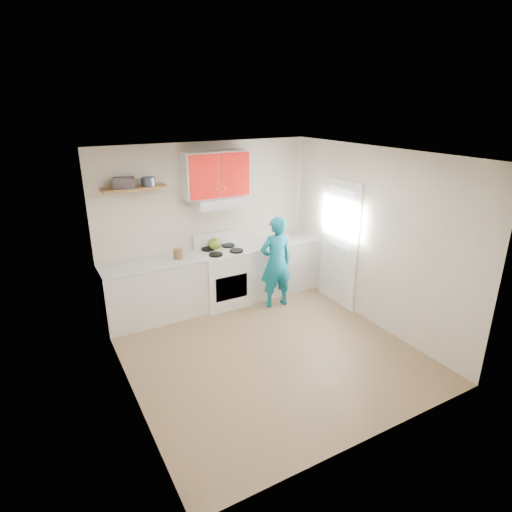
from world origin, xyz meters
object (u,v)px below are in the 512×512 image
tin (148,182)px  kettle (215,244)px  person (276,262)px  crock (178,254)px  stove (223,277)px

tin → kettle: size_ratio=0.95×
kettle → person: bearing=-45.4°
tin → crock: size_ratio=1.20×
stove → crock: (-0.73, 0.00, 0.53)m
crock → kettle: bearing=10.3°
tin → kettle: 1.47m
crock → tin: bearing=157.7°
person → stove: bearing=-29.3°
kettle → person: (0.78, -0.62, -0.26)m
stove → person: person is taller
tin → person: tin is taller
stove → crock: crock is taller
kettle → crock: bearing=-176.7°
stove → kettle: bearing=119.4°
stove → kettle: size_ratio=4.26×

